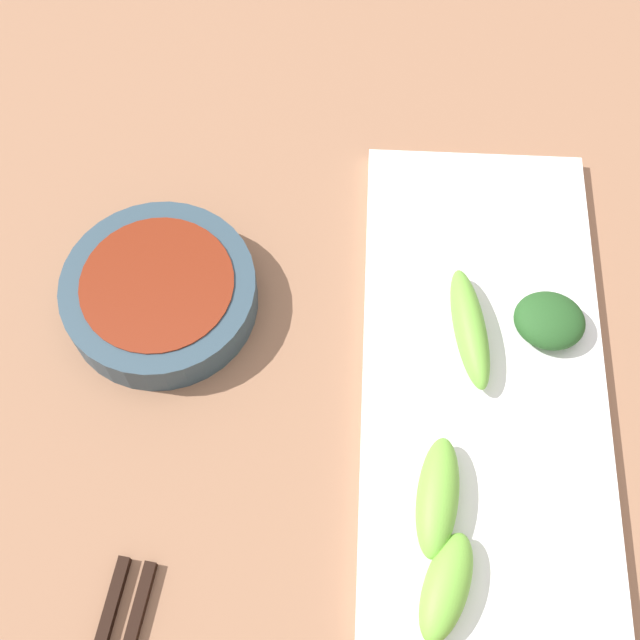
{
  "coord_description": "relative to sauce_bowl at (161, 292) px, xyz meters",
  "views": [
    {
      "loc": [
        -0.0,
        -0.27,
        0.61
      ],
      "look_at": [
        -0.01,
        0.01,
        0.05
      ],
      "focal_mm": 47.31,
      "sensor_mm": 36.0,
      "label": 1
    }
  ],
  "objects": [
    {
      "name": "broccoli_stalk_1",
      "position": [
        0.21,
        -0.15,
        0.01
      ],
      "size": [
        0.04,
        0.09,
        0.03
      ],
      "primitive_type": "ellipsoid",
      "rotation": [
        0.0,
        0.0,
        -0.12
      ],
      "color": "#73BA3E",
      "rests_on": "serving_plate"
    },
    {
      "name": "sauce_bowl",
      "position": [
        0.0,
        0.0,
        0.0
      ],
      "size": [
        0.15,
        0.15,
        0.03
      ],
      "color": "#314755",
      "rests_on": "tabletop"
    },
    {
      "name": "broccoli_leafy_3",
      "position": [
        0.3,
        -0.01,
        0.01
      ],
      "size": [
        0.06,
        0.06,
        0.02
      ],
      "primitive_type": "ellipsoid",
      "rotation": [
        0.0,
        0.0,
        -0.17
      ],
      "color": "#265423",
      "rests_on": "serving_plate"
    },
    {
      "name": "tabletop",
      "position": [
        0.14,
        -0.03,
        -0.03
      ],
      "size": [
        2.1,
        2.1,
        0.02
      ],
      "primitive_type": "cube",
      "color": "#93684B",
      "rests_on": "ground"
    },
    {
      "name": "serving_plate",
      "position": [
        0.25,
        -0.05,
        -0.01
      ],
      "size": [
        0.18,
        0.39,
        0.01
      ],
      "primitive_type": "cube",
      "color": "white",
      "rests_on": "tabletop"
    },
    {
      "name": "broccoli_stalk_2",
      "position": [
        0.22,
        -0.21,
        0.01
      ],
      "size": [
        0.05,
        0.08,
        0.02
      ],
      "primitive_type": "ellipsoid",
      "rotation": [
        0.0,
        0.0,
        -0.31
      ],
      "color": "#74BC3F",
      "rests_on": "serving_plate"
    },
    {
      "name": "broccoli_stalk_0",
      "position": [
        0.24,
        -0.02,
        0.01
      ],
      "size": [
        0.04,
        0.1,
        0.03
      ],
      "primitive_type": "ellipsoid",
      "rotation": [
        0.0,
        0.0,
        0.16
      ],
      "color": "#6EB33E",
      "rests_on": "serving_plate"
    }
  ]
}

